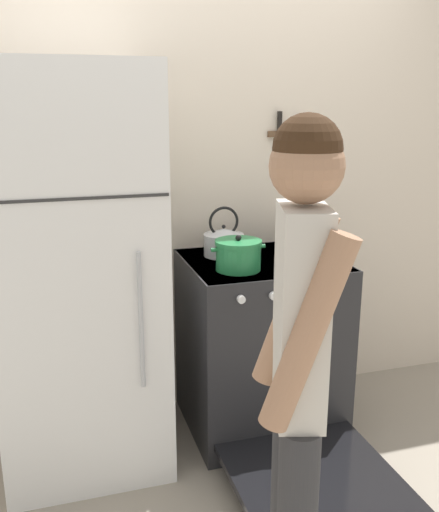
% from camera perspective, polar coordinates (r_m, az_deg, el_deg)
% --- Properties ---
extents(ground_plane, '(14.00, 14.00, 0.00)m').
position_cam_1_polar(ground_plane, '(3.44, -2.93, -14.17)').
color(ground_plane, gray).
extents(wall_back, '(10.00, 0.06, 2.55)m').
position_cam_1_polar(wall_back, '(3.06, -3.39, 7.40)').
color(wall_back, beige).
rests_on(wall_back, ground_plane).
extents(refrigerator, '(0.74, 0.73, 1.85)m').
position_cam_1_polar(refrigerator, '(2.68, -14.06, -1.85)').
color(refrigerator, white).
rests_on(refrigerator, ground_plane).
extents(stove_range, '(0.76, 1.40, 0.92)m').
position_cam_1_polar(stove_range, '(3.00, 4.35, -9.08)').
color(stove_range, '#232326').
rests_on(stove_range, ground_plane).
extents(dutch_oven_pot, '(0.27, 0.22, 0.17)m').
position_cam_1_polar(dutch_oven_pot, '(2.68, 1.89, 0.11)').
color(dutch_oven_pot, '#237A42').
rests_on(dutch_oven_pot, stove_range).
extents(tea_kettle, '(0.26, 0.21, 0.26)m').
position_cam_1_polar(tea_kettle, '(2.93, 0.46, 1.50)').
color(tea_kettle, silver).
rests_on(tea_kettle, stove_range).
extents(utensil_jar, '(0.08, 0.09, 0.27)m').
position_cam_1_polar(utensil_jar, '(3.06, 6.67, 1.87)').
color(utensil_jar, silver).
rests_on(utensil_jar, stove_range).
extents(person, '(0.33, 0.39, 1.67)m').
position_cam_1_polar(person, '(1.67, 7.90, -11.42)').
color(person, '#2D2D30').
rests_on(person, ground_plane).
extents(wall_knife_strip, '(0.24, 0.03, 0.34)m').
position_cam_1_polar(wall_knife_strip, '(3.17, 6.94, 12.08)').
color(wall_knife_strip, brown).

